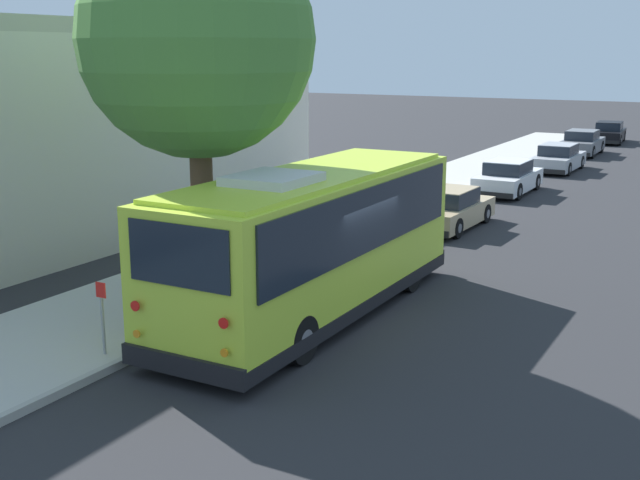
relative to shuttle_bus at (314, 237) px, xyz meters
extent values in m
plane|color=#28282B|center=(0.11, -0.36, -1.72)|extent=(160.00, 160.00, 0.00)
cube|color=#B2AFA8|center=(0.11, 3.60, -1.65)|extent=(80.00, 3.87, 0.15)
cube|color=#9D9A94|center=(0.11, 1.60, -1.65)|extent=(80.00, 0.14, 0.15)
cube|color=#BCDB38|center=(0.00, 0.00, -0.11)|extent=(8.85, 2.54, 2.74)
cube|color=black|center=(0.00, 0.00, -1.34)|extent=(8.90, 2.59, 0.28)
cube|color=black|center=(0.00, 0.00, 0.49)|extent=(8.13, 2.63, 1.30)
cube|color=black|center=(4.45, 0.02, 0.49)|extent=(0.04, 2.20, 1.37)
cube|color=black|center=(-4.44, -0.02, 0.59)|extent=(0.04, 2.02, 1.04)
cube|color=black|center=(4.45, 0.02, 1.12)|extent=(0.05, 1.81, 0.22)
cube|color=#BCDB38|center=(0.00, 0.00, 1.30)|extent=(8.31, 2.30, 0.10)
cube|color=silver|center=(-1.57, -0.01, 1.42)|extent=(1.63, 1.43, 0.20)
cube|color=black|center=(4.47, 0.02, -1.30)|extent=(0.11, 2.53, 0.36)
cube|color=black|center=(-4.46, -0.02, -1.30)|extent=(0.11, 2.53, 0.36)
cylinder|color=red|center=(-4.51, 0.89, -0.38)|extent=(0.03, 0.18, 0.18)
cylinder|color=orange|center=(-4.51, 0.89, -0.87)|extent=(0.03, 0.14, 0.14)
cylinder|color=red|center=(-4.50, -0.92, -0.38)|extent=(0.03, 0.18, 0.18)
cylinder|color=orange|center=(-4.50, -0.92, -0.87)|extent=(0.03, 0.14, 0.14)
cube|color=white|center=(4.51, 0.86, -1.13)|extent=(0.04, 0.32, 0.18)
cube|color=white|center=(4.52, -0.82, -1.13)|extent=(0.04, 0.32, 0.18)
cube|color=black|center=(4.15, 1.43, 0.75)|extent=(0.06, 0.10, 0.24)
cylinder|color=black|center=(2.62, 1.11, -1.27)|extent=(0.90, 0.30, 0.90)
cylinder|color=slate|center=(2.62, 1.11, -1.27)|extent=(0.41, 0.32, 0.41)
cylinder|color=black|center=(2.62, -1.09, -1.27)|extent=(0.90, 0.30, 0.90)
cylinder|color=slate|center=(2.62, -1.09, -1.27)|extent=(0.41, 0.32, 0.41)
cylinder|color=black|center=(-2.48, 1.09, -1.27)|extent=(0.90, 0.30, 0.90)
cylinder|color=slate|center=(-2.48, 1.09, -1.27)|extent=(0.41, 0.32, 0.41)
cylinder|color=black|center=(-2.47, -1.11, -1.27)|extent=(0.90, 0.30, 0.90)
cylinder|color=slate|center=(-2.47, -1.11, -1.27)|extent=(0.41, 0.32, 0.41)
cube|color=tan|center=(9.66, 0.54, -1.26)|extent=(4.11, 1.84, 0.62)
cube|color=black|center=(9.56, 0.55, -0.71)|extent=(1.96, 1.55, 0.48)
cube|color=tan|center=(9.56, 0.55, -0.47)|extent=(1.88, 1.51, 0.05)
cube|color=black|center=(11.71, 0.49, -1.47)|extent=(0.12, 1.68, 0.20)
cube|color=black|center=(7.61, 0.60, -1.47)|extent=(0.12, 1.68, 0.20)
cylinder|color=black|center=(10.97, 1.30, -1.41)|extent=(0.63, 0.22, 0.62)
cylinder|color=slate|center=(10.97, 1.30, -1.41)|extent=(0.29, 0.23, 0.28)
cylinder|color=black|center=(10.92, -0.28, -1.41)|extent=(0.63, 0.22, 0.62)
cylinder|color=slate|center=(10.92, -0.28, -1.41)|extent=(0.29, 0.23, 0.28)
cylinder|color=black|center=(8.40, 1.37, -1.41)|extent=(0.63, 0.22, 0.62)
cylinder|color=slate|center=(8.40, 1.37, -1.41)|extent=(0.29, 0.23, 0.28)
cylinder|color=black|center=(8.36, -0.22, -1.41)|extent=(0.63, 0.22, 0.62)
cylinder|color=slate|center=(8.36, -0.22, -1.41)|extent=(0.29, 0.23, 0.28)
cube|color=silver|center=(16.80, 0.67, -1.24)|extent=(4.18, 1.72, 0.65)
cube|color=black|center=(16.69, 0.67, -0.67)|extent=(1.99, 1.47, 0.48)
cube|color=silver|center=(16.69, 0.67, -0.43)|extent=(1.91, 1.43, 0.05)
cube|color=black|center=(18.91, 0.65, -1.46)|extent=(0.09, 1.63, 0.20)
cube|color=black|center=(14.69, 0.68, -1.46)|extent=(0.09, 1.63, 0.20)
cylinder|color=black|center=(18.12, 1.43, -1.39)|extent=(0.66, 0.20, 0.66)
cylinder|color=slate|center=(18.12, 1.43, -1.39)|extent=(0.30, 0.22, 0.30)
cylinder|color=black|center=(18.11, -0.11, -1.39)|extent=(0.66, 0.20, 0.66)
cylinder|color=slate|center=(18.11, -0.11, -1.39)|extent=(0.30, 0.22, 0.30)
cylinder|color=black|center=(15.49, 1.44, -1.39)|extent=(0.66, 0.20, 0.66)
cylinder|color=slate|center=(15.49, 1.44, -1.39)|extent=(0.30, 0.22, 0.30)
cylinder|color=black|center=(15.48, -0.09, -1.39)|extent=(0.66, 0.20, 0.66)
cylinder|color=slate|center=(15.48, -0.09, -1.39)|extent=(0.30, 0.22, 0.30)
cube|color=#A8AAAF|center=(23.87, 0.33, -1.26)|extent=(4.19, 1.72, 0.61)
cube|color=black|center=(23.77, 0.33, -0.72)|extent=(1.99, 1.47, 0.48)
cube|color=#A8AAAF|center=(23.77, 0.33, -0.48)|extent=(1.91, 1.43, 0.05)
cube|color=black|center=(25.98, 0.31, -1.47)|extent=(0.10, 1.62, 0.20)
cube|color=black|center=(21.77, 0.36, -1.47)|extent=(0.10, 1.62, 0.20)
cylinder|color=black|center=(25.20, 1.08, -1.42)|extent=(0.62, 0.21, 0.62)
cylinder|color=slate|center=(25.20, 1.08, -1.42)|extent=(0.28, 0.22, 0.28)
cylinder|color=black|center=(25.18, -0.44, -1.42)|extent=(0.62, 0.21, 0.62)
cylinder|color=slate|center=(25.18, -0.44, -1.42)|extent=(0.28, 0.22, 0.28)
cylinder|color=black|center=(22.57, 1.11, -1.42)|extent=(0.62, 0.21, 0.62)
cylinder|color=slate|center=(22.57, 1.11, -1.42)|extent=(0.28, 0.22, 0.28)
cylinder|color=black|center=(22.55, -0.41, -1.42)|extent=(0.62, 0.21, 0.62)
cylinder|color=slate|center=(22.55, -0.41, -1.42)|extent=(0.28, 0.22, 0.28)
cube|color=slate|center=(30.57, 0.61, -1.23)|extent=(4.22, 1.76, 0.66)
cube|color=black|center=(30.46, 0.61, -0.66)|extent=(2.01, 1.51, 0.48)
cube|color=slate|center=(30.46, 0.61, -0.42)|extent=(1.93, 1.47, 0.05)
cube|color=black|center=(32.70, 0.63, -1.46)|extent=(0.10, 1.67, 0.20)
cube|color=black|center=(28.44, 0.59, -1.46)|extent=(0.10, 1.67, 0.20)
cylinder|color=black|center=(31.89, 1.41, -1.39)|extent=(0.68, 0.21, 0.68)
cylinder|color=slate|center=(31.89, 1.41, -1.39)|extent=(0.31, 0.22, 0.31)
cylinder|color=black|center=(31.91, -0.16, -1.39)|extent=(0.68, 0.21, 0.68)
cylinder|color=slate|center=(31.91, -0.16, -1.39)|extent=(0.31, 0.22, 0.31)
cylinder|color=black|center=(29.23, 1.38, -1.39)|extent=(0.68, 0.21, 0.68)
cylinder|color=slate|center=(29.23, 1.38, -1.39)|extent=(0.31, 0.22, 0.31)
cylinder|color=black|center=(29.25, -0.19, -1.39)|extent=(0.68, 0.21, 0.68)
cylinder|color=slate|center=(29.25, -0.19, -1.39)|extent=(0.31, 0.22, 0.31)
cube|color=black|center=(37.40, 0.37, -1.26)|extent=(4.29, 1.93, 0.62)
cube|color=black|center=(37.29, 0.37, -0.71)|extent=(2.08, 1.55, 0.48)
cube|color=black|center=(37.29, 0.37, -0.47)|extent=(1.99, 1.51, 0.05)
cube|color=black|center=(39.51, 0.52, -1.47)|extent=(0.19, 1.59, 0.20)
cube|color=black|center=(35.29, 0.23, -1.47)|extent=(0.19, 1.59, 0.20)
cylinder|color=black|center=(38.66, 1.21, -1.41)|extent=(0.64, 0.24, 0.63)
cylinder|color=slate|center=(38.66, 1.21, -1.41)|extent=(0.30, 0.24, 0.28)
cylinder|color=black|center=(38.77, -0.28, -1.41)|extent=(0.64, 0.24, 0.63)
cylinder|color=slate|center=(38.77, -0.28, -1.41)|extent=(0.30, 0.24, 0.28)
cylinder|color=black|center=(36.03, 1.02, -1.41)|extent=(0.64, 0.24, 0.63)
cylinder|color=slate|center=(36.03, 1.02, -1.41)|extent=(0.30, 0.24, 0.28)
cylinder|color=black|center=(36.13, -0.46, -1.41)|extent=(0.64, 0.24, 0.63)
cylinder|color=slate|center=(36.13, -0.46, -1.41)|extent=(0.30, 0.24, 0.28)
cylinder|color=brown|center=(-0.49, 2.49, 0.35)|extent=(0.49, 0.49, 3.86)
sphere|color=#4C8438|center=(-0.49, 2.49, 4.02)|extent=(4.95, 4.95, 4.95)
cylinder|color=gray|center=(-4.14, 2.02, -1.04)|extent=(0.06, 0.06, 1.07)
cube|color=red|center=(-4.14, 2.02, -0.37)|extent=(0.02, 0.22, 0.28)
cylinder|color=gray|center=(-2.75, 2.02, -0.99)|extent=(0.06, 0.06, 1.16)
cube|color=red|center=(-2.75, 2.02, -0.27)|extent=(0.02, 0.22, 0.28)
cylinder|color=gold|center=(5.65, 1.92, -1.25)|extent=(0.22, 0.22, 0.65)
sphere|color=gold|center=(5.65, 1.92, -0.86)|extent=(0.20, 0.20, 0.20)
cube|color=#A9A497|center=(0.67, 7.58, 4.42)|extent=(24.16, 0.30, 0.40)
camera|label=1|loc=(-14.19, -8.04, 3.80)|focal=45.00mm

